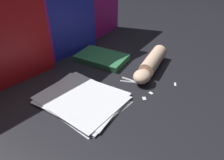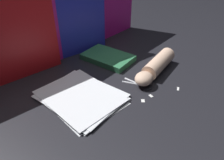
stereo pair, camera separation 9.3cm
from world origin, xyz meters
The scene contains 10 objects.
ground_plane centered at (0.00, 0.00, 0.00)m, with size 6.00×6.00×0.00m, color black.
backdrop_panel_center centered at (0.03, 0.39, 0.24)m, with size 0.62×0.14×0.49m.
backdrop_panel_right centered at (0.31, 0.39, 0.25)m, with size 0.74×0.04×0.50m.
paper_stack centered at (-0.11, 0.04, 0.01)m, with size 0.29×0.36×0.02m.
book_closed centered at (0.21, 0.18, 0.02)m, with size 0.19×0.28×0.03m.
scissors centered at (0.14, -0.10, 0.00)m, with size 0.08×0.15×0.01m.
hand_forearm centered at (0.27, -0.09, 0.04)m, with size 0.34×0.12×0.08m.
paper_scrap_near centered at (0.06, -0.17, 0.00)m, with size 0.02×0.02×0.00m.
paper_scrap_mid centered at (0.11, -0.18, 0.00)m, with size 0.02×0.02×0.00m.
paper_scrap_far centered at (0.23, -0.24, 0.00)m, with size 0.03×0.02×0.00m.
Camera 2 is at (-0.55, -0.54, 0.58)m, focal length 35.00 mm.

